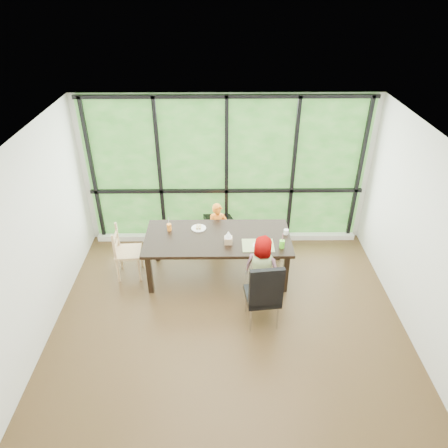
{
  "coord_description": "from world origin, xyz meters",
  "views": [
    {
      "loc": [
        -0.11,
        -4.28,
        4.34
      ],
      "look_at": [
        -0.06,
        1.0,
        1.05
      ],
      "focal_mm": 32.94,
      "sensor_mm": 36.0,
      "label": 1
    }
  ],
  "objects_px": {
    "chair_window_leather": "(218,214)",
    "green_cup": "(282,244)",
    "dining_table": "(218,256)",
    "plate_near": "(260,246)",
    "child_older": "(263,269)",
    "chair_interior_leather": "(263,292)",
    "plate_far": "(199,228)",
    "chair_end_beech": "(128,252)",
    "orange_cup": "(169,227)",
    "child_toddler": "(218,229)",
    "tissue_box": "(228,240)",
    "white_mug": "(286,232)"
  },
  "relations": [
    {
      "from": "white_mug",
      "to": "plate_near",
      "type": "bearing_deg",
      "value": -143.31
    },
    {
      "from": "chair_window_leather",
      "to": "plate_far",
      "type": "height_order",
      "value": "chair_window_leather"
    },
    {
      "from": "plate_far",
      "to": "white_mug",
      "type": "relative_size",
      "value": 2.99
    },
    {
      "from": "chair_end_beech",
      "to": "plate_far",
      "type": "relative_size",
      "value": 3.76
    },
    {
      "from": "child_older",
      "to": "plate_far",
      "type": "height_order",
      "value": "child_older"
    },
    {
      "from": "green_cup",
      "to": "dining_table",
      "type": "bearing_deg",
      "value": 162.7
    },
    {
      "from": "chair_interior_leather",
      "to": "chair_end_beech",
      "type": "xyz_separation_m",
      "value": [
        -2.07,
        1.09,
        -0.09
      ]
    },
    {
      "from": "chair_window_leather",
      "to": "child_toddler",
      "type": "distance_m",
      "value": 0.43
    },
    {
      "from": "chair_interior_leather",
      "to": "orange_cup",
      "type": "bearing_deg",
      "value": -48.37
    },
    {
      "from": "dining_table",
      "to": "child_older",
      "type": "bearing_deg",
      "value": -40.9
    },
    {
      "from": "dining_table",
      "to": "plate_far",
      "type": "xyz_separation_m",
      "value": [
        -0.31,
        0.25,
        0.38
      ]
    },
    {
      "from": "child_older",
      "to": "orange_cup",
      "type": "distance_m",
      "value": 1.68
    },
    {
      "from": "plate_far",
      "to": "plate_near",
      "type": "bearing_deg",
      "value": -27.8
    },
    {
      "from": "chair_end_beech",
      "to": "plate_near",
      "type": "distance_m",
      "value": 2.14
    },
    {
      "from": "dining_table",
      "to": "chair_interior_leather",
      "type": "xyz_separation_m",
      "value": [
        0.62,
        -1.07,
        0.17
      ]
    },
    {
      "from": "child_older",
      "to": "tissue_box",
      "type": "height_order",
      "value": "child_older"
    },
    {
      "from": "chair_interior_leather",
      "to": "plate_near",
      "type": "bearing_deg",
      "value": -97.94
    },
    {
      "from": "chair_end_beech",
      "to": "chair_window_leather",
      "type": "bearing_deg",
      "value": -58.47
    },
    {
      "from": "orange_cup",
      "to": "chair_interior_leather",
      "type": "bearing_deg",
      "value": -42.08
    },
    {
      "from": "green_cup",
      "to": "plate_far",
      "type": "bearing_deg",
      "value": 156.81
    },
    {
      "from": "chair_interior_leather",
      "to": "white_mug",
      "type": "relative_size",
      "value": 13.47
    },
    {
      "from": "chair_interior_leather",
      "to": "tissue_box",
      "type": "height_order",
      "value": "chair_interior_leather"
    },
    {
      "from": "plate_far",
      "to": "child_toddler",
      "type": "bearing_deg",
      "value": 51.26
    },
    {
      "from": "chair_window_leather",
      "to": "dining_table",
      "type": "bearing_deg",
      "value": -108.76
    },
    {
      "from": "green_cup",
      "to": "chair_end_beech",
      "type": "bearing_deg",
      "value": 172.28
    },
    {
      "from": "chair_end_beech",
      "to": "plate_near",
      "type": "xyz_separation_m",
      "value": [
        2.1,
        -0.28,
        0.31
      ]
    },
    {
      "from": "child_older",
      "to": "white_mug",
      "type": "xyz_separation_m",
      "value": [
        0.41,
        0.66,
        0.23
      ]
    },
    {
      "from": "chair_interior_leather",
      "to": "green_cup",
      "type": "xyz_separation_m",
      "value": [
        0.35,
        0.76,
        0.27
      ]
    },
    {
      "from": "chair_interior_leather",
      "to": "chair_end_beech",
      "type": "distance_m",
      "value": 2.34
    },
    {
      "from": "chair_interior_leather",
      "to": "white_mug",
      "type": "distance_m",
      "value": 1.25
    },
    {
      "from": "orange_cup",
      "to": "plate_near",
      "type": "bearing_deg",
      "value": -17.85
    },
    {
      "from": "chair_window_leather",
      "to": "child_older",
      "type": "xyz_separation_m",
      "value": [
        0.68,
        -1.65,
        0.02
      ]
    },
    {
      "from": "dining_table",
      "to": "plate_near",
      "type": "relative_size",
      "value": 10.21
    },
    {
      "from": "child_toddler",
      "to": "child_older",
      "type": "relative_size",
      "value": 0.87
    },
    {
      "from": "chair_interior_leather",
      "to": "child_older",
      "type": "relative_size",
      "value": 0.97
    },
    {
      "from": "chair_window_leather",
      "to": "green_cup",
      "type": "relative_size",
      "value": 8.53
    },
    {
      "from": "dining_table",
      "to": "child_older",
      "type": "xyz_separation_m",
      "value": [
        0.68,
        -0.59,
        0.18
      ]
    },
    {
      "from": "chair_window_leather",
      "to": "plate_near",
      "type": "xyz_separation_m",
      "value": [
        0.65,
        -1.32,
        0.22
      ]
    },
    {
      "from": "chair_end_beech",
      "to": "child_toddler",
      "type": "relative_size",
      "value": 0.92
    },
    {
      "from": "chair_interior_leather",
      "to": "child_older",
      "type": "distance_m",
      "value": 0.48
    },
    {
      "from": "plate_near",
      "to": "tissue_box",
      "type": "height_order",
      "value": "tissue_box"
    },
    {
      "from": "plate_far",
      "to": "green_cup",
      "type": "height_order",
      "value": "green_cup"
    },
    {
      "from": "chair_interior_leather",
      "to": "orange_cup",
      "type": "relative_size",
      "value": 9.35
    },
    {
      "from": "plate_near",
      "to": "orange_cup",
      "type": "bearing_deg",
      "value": 162.15
    },
    {
      "from": "white_mug",
      "to": "chair_interior_leather",
      "type": "bearing_deg",
      "value": -112.25
    },
    {
      "from": "chair_end_beech",
      "to": "white_mug",
      "type": "relative_size",
      "value": 11.22
    },
    {
      "from": "dining_table",
      "to": "chair_end_beech",
      "type": "bearing_deg",
      "value": 178.99
    },
    {
      "from": "orange_cup",
      "to": "white_mug",
      "type": "height_order",
      "value": "orange_cup"
    },
    {
      "from": "chair_window_leather",
      "to": "child_toddler",
      "type": "relative_size",
      "value": 1.11
    },
    {
      "from": "tissue_box",
      "to": "chair_interior_leather",
      "type": "bearing_deg",
      "value": -62.74
    }
  ]
}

